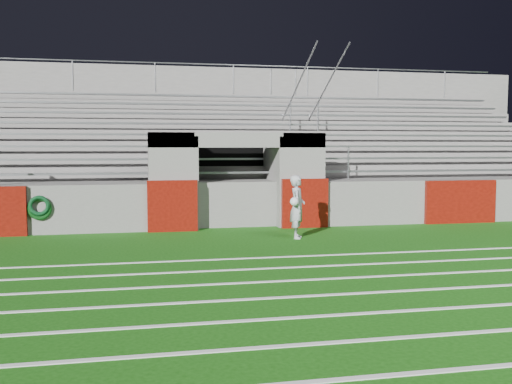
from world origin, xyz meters
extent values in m
plane|color=#14500D|center=(0.00, 0.00, 0.00)|extent=(90.00, 90.00, 0.00)
cube|color=white|center=(0.00, -7.00, 0.01)|extent=(28.00, 0.09, 0.01)
cube|color=white|center=(0.00, -6.00, 0.01)|extent=(28.00, 0.09, 0.01)
cube|color=white|center=(0.00, -5.00, 0.01)|extent=(28.00, 0.09, 0.01)
cube|color=white|center=(0.00, -4.00, 0.01)|extent=(28.00, 0.09, 0.01)
cube|color=white|center=(0.00, -3.00, 0.01)|extent=(28.00, 0.09, 0.01)
cube|color=white|center=(0.00, -2.00, 0.01)|extent=(28.00, 0.09, 0.01)
cube|color=white|center=(0.00, -1.00, 0.01)|extent=(28.00, 0.09, 0.01)
cube|color=slate|center=(7.70, 3.17, 0.62)|extent=(10.60, 0.35, 1.25)
cube|color=slate|center=(-1.80, 3.50, 1.30)|extent=(1.20, 1.00, 2.60)
cube|color=slate|center=(1.80, 3.50, 1.30)|extent=(1.20, 1.00, 2.60)
cube|color=black|center=(0.00, 5.20, 1.25)|extent=(2.60, 0.20, 2.50)
cube|color=slate|center=(-1.15, 4.10, 1.25)|extent=(0.10, 2.20, 2.50)
cube|color=slate|center=(1.15, 4.10, 1.25)|extent=(0.10, 2.20, 2.50)
cube|color=slate|center=(0.00, 3.50, 2.40)|extent=(4.80, 1.00, 0.40)
cube|color=slate|center=(0.00, 7.35, 1.15)|extent=(26.00, 8.00, 0.20)
cube|color=slate|center=(0.00, 7.35, 0.53)|extent=(26.00, 8.00, 1.05)
cube|color=#540D07|center=(-1.80, 2.94, 0.68)|extent=(1.30, 0.15, 1.35)
cube|color=#540D07|center=(1.80, 2.94, 0.68)|extent=(1.30, 0.15, 1.35)
cube|color=#540D07|center=(6.50, 2.94, 0.62)|extent=(2.20, 0.15, 1.25)
cube|color=gray|center=(0.00, 4.43, 1.47)|extent=(23.00, 0.28, 0.06)
cube|color=slate|center=(0.00, 5.28, 1.44)|extent=(24.00, 0.75, 0.38)
cube|color=gray|center=(0.00, 5.18, 1.85)|extent=(23.00, 0.28, 0.06)
cube|color=slate|center=(0.00, 6.03, 1.63)|extent=(24.00, 0.75, 0.76)
cube|color=gray|center=(0.00, 5.93, 2.23)|extent=(23.00, 0.28, 0.06)
cube|color=slate|center=(0.00, 6.78, 1.82)|extent=(24.00, 0.75, 1.14)
cube|color=gray|center=(0.00, 6.68, 2.61)|extent=(23.00, 0.28, 0.06)
cube|color=slate|center=(0.00, 7.53, 2.01)|extent=(24.00, 0.75, 1.52)
cube|color=gray|center=(0.00, 7.43, 2.99)|extent=(23.00, 0.28, 0.06)
cube|color=slate|center=(0.00, 8.28, 2.20)|extent=(24.00, 0.75, 1.90)
cube|color=gray|center=(0.00, 8.18, 3.37)|extent=(23.00, 0.28, 0.06)
cube|color=slate|center=(0.00, 9.03, 2.39)|extent=(24.00, 0.75, 2.28)
cube|color=gray|center=(0.00, 8.93, 3.75)|extent=(23.00, 0.28, 0.06)
cube|color=slate|center=(0.00, 9.78, 2.58)|extent=(24.00, 0.75, 2.66)
cube|color=gray|center=(0.00, 9.68, 4.13)|extent=(23.00, 0.28, 0.06)
cube|color=slate|center=(0.00, 10.45, 2.65)|extent=(26.00, 0.60, 5.29)
cylinder|color=#A5A8AD|center=(2.50, 4.15, 1.75)|extent=(0.05, 0.05, 1.00)
cylinder|color=#A5A8AD|center=(2.50, 7.15, 3.27)|extent=(0.05, 0.05, 1.00)
cylinder|color=#A5A8AD|center=(2.50, 10.15, 4.79)|extent=(0.05, 0.05, 1.00)
cylinder|color=#A5A8AD|center=(2.50, 7.15, 3.77)|extent=(0.05, 6.02, 3.08)
cylinder|color=#A5A8AD|center=(3.50, 4.15, 1.75)|extent=(0.05, 0.05, 1.00)
cylinder|color=#A5A8AD|center=(3.50, 7.15, 3.27)|extent=(0.05, 0.05, 1.00)
cylinder|color=#A5A8AD|center=(3.50, 10.15, 4.79)|extent=(0.05, 0.05, 1.00)
cylinder|color=#A5A8AD|center=(3.50, 7.15, 3.77)|extent=(0.05, 6.02, 3.08)
cylinder|color=#A5A8AD|center=(-5.00, 10.15, 4.84)|extent=(0.05, 0.05, 1.10)
cylinder|color=#A5A8AD|center=(-2.00, 10.15, 4.84)|extent=(0.05, 0.05, 1.10)
cylinder|color=#A5A8AD|center=(1.00, 10.15, 4.84)|extent=(0.05, 0.05, 1.10)
cylinder|color=#A5A8AD|center=(4.00, 10.15, 4.84)|extent=(0.05, 0.05, 1.10)
cylinder|color=#A5A8AD|center=(7.00, 10.15, 4.84)|extent=(0.05, 0.05, 1.10)
cylinder|color=#A5A8AD|center=(10.00, 10.15, 4.84)|extent=(0.05, 0.05, 1.10)
cylinder|color=#A5A8AD|center=(0.00, 10.15, 5.39)|extent=(24.00, 0.05, 0.05)
imported|color=#ADB1B7|center=(1.11, 1.25, 0.77)|extent=(0.50, 0.64, 1.54)
sphere|color=white|center=(0.96, 0.97, 0.93)|extent=(0.21, 0.21, 0.21)
torus|color=#0B3911|center=(-5.10, 2.95, 0.69)|extent=(0.60, 0.11, 0.60)
torus|color=#0B391A|center=(-5.10, 2.90, 0.76)|extent=(0.51, 0.10, 0.51)
camera|label=1|loc=(-2.61, -12.02, 2.23)|focal=40.00mm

